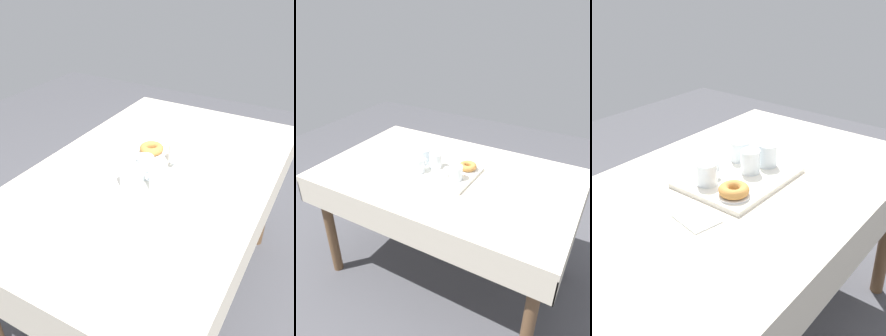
# 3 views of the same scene
# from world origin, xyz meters

# --- Properties ---
(ground_plane) EXTENTS (6.00, 6.00, 0.00)m
(ground_plane) POSITION_xyz_m (0.00, 0.00, 0.00)
(ground_plane) COLOR #47474C
(dining_table) EXTENTS (1.53, 0.96, 0.78)m
(dining_table) POSITION_xyz_m (0.00, 0.00, 0.69)
(dining_table) COLOR beige
(dining_table) RESTS_ON ground
(serving_tray) EXTENTS (0.42, 0.33, 0.02)m
(serving_tray) POSITION_xyz_m (-0.04, -0.02, 0.79)
(serving_tray) COLOR silver
(serving_tray) RESTS_ON dining_table
(tea_mug_left) EXTENTS (0.08, 0.12, 0.08)m
(tea_mug_left) POSITION_xyz_m (-0.14, -0.10, 0.84)
(tea_mug_left) COLOR white
(tea_mug_left) RESTS_ON serving_tray
(tea_mug_right) EXTENTS (0.12, 0.08, 0.08)m
(tea_mug_right) POSITION_xyz_m (0.09, -0.07, 0.84)
(tea_mug_right) COLOR white
(tea_mug_right) RESTS_ON serving_tray
(water_glass_near) EXTENTS (0.07, 0.07, 0.09)m
(water_glass_near) POSITION_xyz_m (-0.08, 0.00, 0.84)
(water_glass_near) COLOR white
(water_glass_near) RESTS_ON serving_tray
(water_glass_far) EXTENTS (0.07, 0.07, 0.09)m
(water_glass_far) POSITION_xyz_m (-0.17, 0.02, 0.84)
(water_glass_far) COLOR white
(water_glass_far) RESTS_ON serving_tray
(donut_plate_left) EXTENTS (0.11, 0.11, 0.01)m
(donut_plate_left) POSITION_xyz_m (0.10, 0.07, 0.80)
(donut_plate_left) COLOR white
(donut_plate_left) RESTS_ON serving_tray
(sugar_donut_left) EXTENTS (0.11, 0.11, 0.04)m
(sugar_donut_left) POSITION_xyz_m (0.10, 0.07, 0.82)
(sugar_donut_left) COLOR #BC7F3D
(sugar_donut_left) RESTS_ON donut_plate_left
(paper_napkin) EXTENTS (0.13, 0.16, 0.01)m
(paper_napkin) POSITION_xyz_m (0.26, 0.05, 0.78)
(paper_napkin) COLOR white
(paper_napkin) RESTS_ON dining_table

